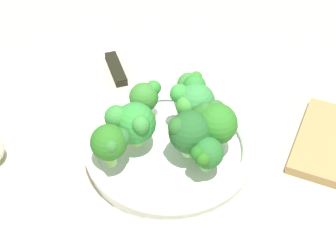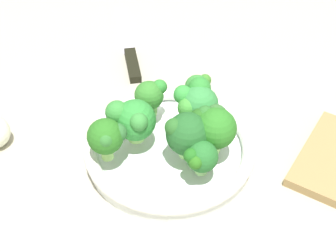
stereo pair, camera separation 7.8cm
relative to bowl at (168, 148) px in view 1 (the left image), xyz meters
The scene contains 11 objects.
ground_plane 3.39cm from the bowl, 104.62° to the right, with size 130.00×130.00×2.50cm, color #B2AC97.
bowl is the anchor object (origin of this frame).
broccoli_floret_0 7.97cm from the bowl, 31.91° to the left, with size 7.40×6.45×7.10cm.
broccoli_floret_1 9.64cm from the bowl, 159.94° to the right, with size 6.60×6.65×7.74cm.
broccoli_floret_2 7.41cm from the bowl, behind, with size 6.58×7.43×7.54cm.
broccoli_floret_3 8.90cm from the bowl, 31.20° to the right, with size 4.76×5.28×6.27cm.
broccoli_floret_4 8.66cm from the bowl, 107.45° to the right, with size 7.02×7.11×7.95cm.
broccoli_floret_5 11.52cm from the bowl, 57.79° to the left, with size 5.42×5.52×7.15cm.
broccoli_floret_6 9.62cm from the bowl, 160.37° to the left, with size 4.73×5.68×5.56cm.
broccoli_floret_7 11.48cm from the bowl, 84.31° to the right, with size 4.54×4.71×5.45cm.
knife 29.22cm from the bowl, 39.79° to the right, with size 20.52×20.49×1.50cm.
Camera 1 is at (-25.36, 51.51, 60.72)cm, focal length 54.71 mm.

